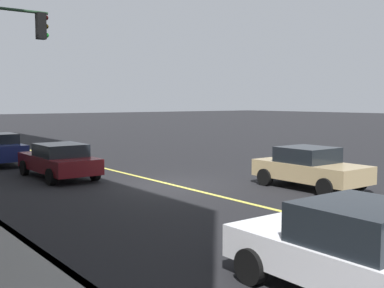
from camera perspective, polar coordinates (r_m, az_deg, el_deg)
name	(u,v)px	position (r m, az deg, el deg)	size (l,w,h in m)	color
ground	(171,185)	(17.12, -2.46, -4.87)	(200.00, 200.00, 0.00)	black
lane_stripe_center	(171,185)	(17.12, -2.46, -4.85)	(80.00, 0.16, 0.01)	#D8CC4C
car_tan	(310,167)	(16.87, 13.85, -2.71)	(3.90, 1.96, 1.40)	tan
car_maroon	(59,160)	(19.21, -15.59, -1.87)	(4.39, 1.91, 1.35)	#591116
car_white	(358,251)	(7.78, 19.22, -11.97)	(4.05, 2.04, 1.46)	silver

